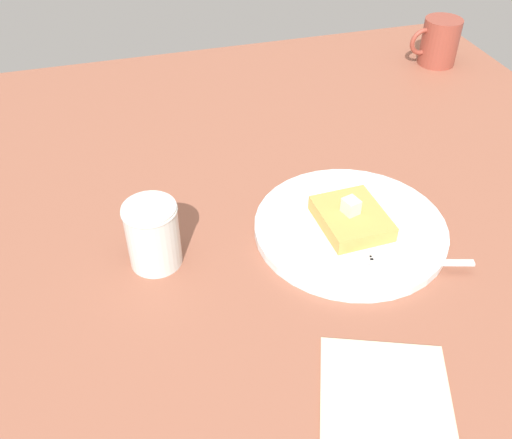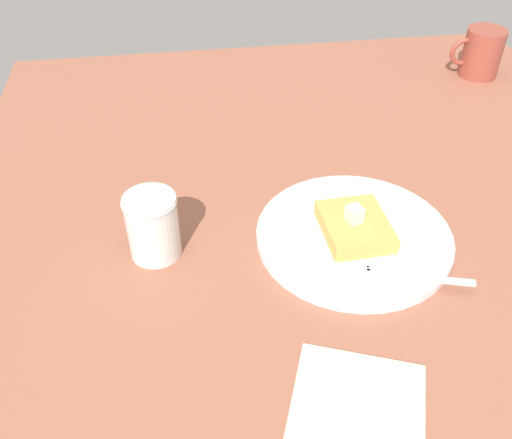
% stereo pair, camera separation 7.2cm
% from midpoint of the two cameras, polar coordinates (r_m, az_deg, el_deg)
% --- Properties ---
extents(table_surface, '(1.05, 1.05, 0.02)m').
position_cam_midpoint_polar(table_surface, '(0.86, 2.90, 2.75)').
color(table_surface, '#945641').
rests_on(table_surface, ground).
extents(plate, '(0.26, 0.26, 0.01)m').
position_cam_midpoint_polar(plate, '(0.77, 6.78, -0.92)').
color(plate, white).
rests_on(plate, table_surface).
extents(toast_slice_center, '(0.09, 0.10, 0.02)m').
position_cam_midpoint_polar(toast_slice_center, '(0.76, 6.87, 0.01)').
color(toast_slice_center, gold).
rests_on(toast_slice_center, plate).
extents(butter_pat_primary, '(0.02, 0.02, 0.02)m').
position_cam_midpoint_polar(butter_pat_primary, '(0.74, 6.77, 1.22)').
color(butter_pat_primary, '#F7EBC8').
rests_on(butter_pat_primary, toast_slice_center).
extents(fork, '(0.16, 0.06, 0.00)m').
position_cam_midpoint_polar(fork, '(0.72, 11.53, -4.37)').
color(fork, silver).
rests_on(fork, plate).
extents(syrup_jar, '(0.07, 0.07, 0.09)m').
position_cam_midpoint_polar(syrup_jar, '(0.72, -13.07, -1.90)').
color(syrup_jar, '#33130A').
rests_on(syrup_jar, table_surface).
extents(napkin, '(0.18, 0.19, 0.00)m').
position_cam_midpoint_polar(napkin, '(0.60, 9.44, -17.99)').
color(napkin, beige).
rests_on(napkin, table_surface).
extents(coffee_mug, '(0.10, 0.07, 0.09)m').
position_cam_midpoint_polar(coffee_mug, '(1.24, 16.21, 16.67)').
color(coffee_mug, brown).
rests_on(coffee_mug, table_surface).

